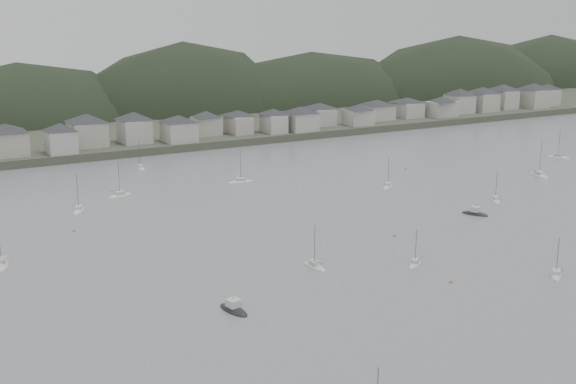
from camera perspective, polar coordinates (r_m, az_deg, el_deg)
ground at (r=135.38m, az=16.22°, el=-9.15°), size 900.00×900.00×0.00m
far_shore_land at (r=394.08m, az=-16.23°, el=6.07°), size 900.00×250.00×3.00m
forested_ridge at (r=372.64m, az=-14.42°, el=3.77°), size 851.55×103.94×102.57m
waterfront_town at (r=306.76m, az=-1.89°, el=5.86°), size 451.48×28.46×12.92m
moored_fleet at (r=175.15m, az=-2.13°, el=-3.21°), size 261.32×177.58×12.85m
motor_launch_near at (r=197.16m, az=14.56°, el=-1.65°), size 5.61×7.55×3.73m
motor_launch_far at (r=131.16m, az=-4.32°, el=-9.22°), size 4.02×7.87×3.80m
mooring_buoys at (r=174.35m, az=3.16°, el=-3.31°), size 190.27×127.36×0.70m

